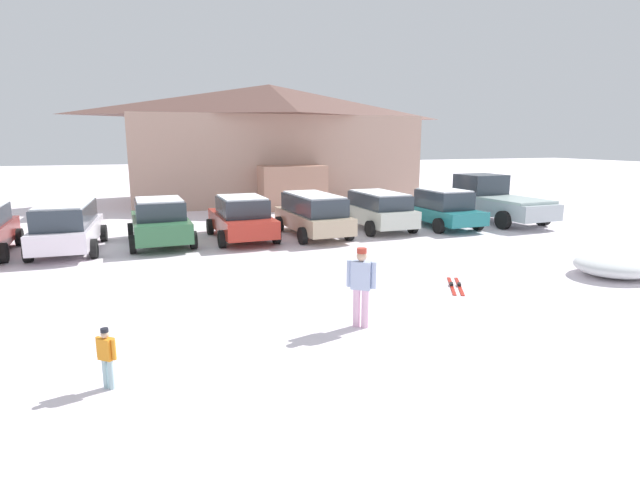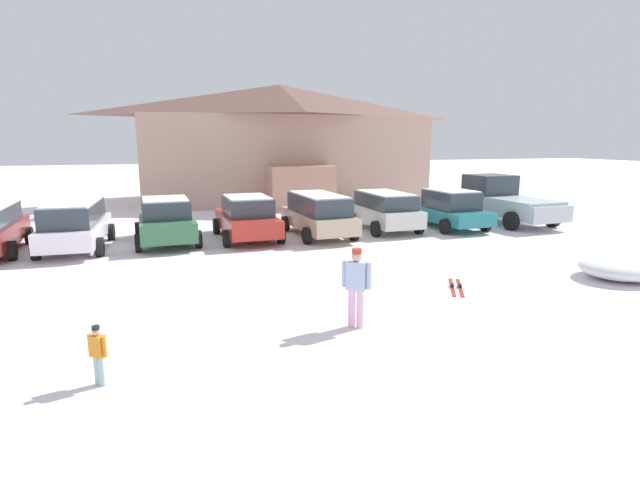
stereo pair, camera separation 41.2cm
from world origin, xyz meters
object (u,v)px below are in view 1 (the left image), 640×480
Objects in this scene: parked_green_coupe at (160,221)px; parked_red_sedan at (242,218)px; parked_white_suv at (67,225)px; plowed_snow_pile at (619,265)px; pair_of_skis at (455,286)px; skier_child_in_orange_jacket at (107,355)px; parked_teal_hatchback at (442,208)px; parked_silver_wagon at (378,209)px; parked_beige_suv at (313,213)px; skier_adult_in_blue_parka at (361,283)px; pickup_truck at (493,200)px; ski_lodge at (270,142)px.

parked_red_sedan is (3.01, -0.09, -0.01)m from parked_green_coupe.
parked_white_suv reaches higher than plowed_snow_pile.
parked_green_coupe is at bearing 130.41° from pair_of_skis.
parked_red_sedan is at bearing -1.65° from parked_green_coupe.
skier_child_in_orange_jacket is (-4.26, -11.11, -0.29)m from parked_red_sedan.
parked_silver_wagon is at bearing 173.84° from parked_teal_hatchback.
parked_beige_suv is (8.89, -0.22, -0.01)m from parked_white_suv.
plowed_snow_pile reaches higher than pair_of_skis.
pair_of_skis is (10.15, -8.18, -0.90)m from parked_white_suv.
parked_teal_hatchback is (6.02, 0.04, -0.07)m from parked_beige_suv.
skier_adult_in_blue_parka is (-2.30, -9.76, 0.03)m from parked_beige_suv.
pickup_truck is at bearing 3.59° from parked_silver_wagon.
skier_child_in_orange_jacket is (-7.08, -10.83, -0.36)m from parked_beige_suv.
ski_lodge is 16.83m from parked_white_suv.
plowed_snow_pile is (4.68, -21.69, -3.34)m from ski_lodge.
skier_child_in_orange_jacket is (-13.10, -10.87, -0.28)m from parked_teal_hatchback.
parked_teal_hatchback is (14.91, -0.18, -0.08)m from parked_white_suv.
parked_beige_suv is at bearing -179.66° from parked_teal_hatchback.
parked_white_suv reaches higher than parked_red_sedan.
parked_green_coupe is at bearing -178.59° from pickup_truck.
pickup_truck reaches higher than parked_silver_wagon.
parked_red_sedan is 5.91m from parked_silver_wagon.
skier_adult_in_blue_parka is at bearing -87.05° from parked_red_sedan.
parked_green_coupe is 1.07× the size of parked_silver_wagon.
parked_teal_hatchback is 3.36m from pickup_truck.
skier_adult_in_blue_parka is at bearing -99.70° from ski_lodge.
parked_green_coupe reaches higher than parked_beige_suv.
parked_silver_wagon is at bearing -83.38° from ski_lodge.
pair_of_skis is at bearing 18.98° from skier_child_in_orange_jacket.
pickup_truck is 15.65m from skier_adult_in_blue_parka.
parked_white_suv is 14.91m from parked_teal_hatchback.
ski_lodge is 4.05× the size of parked_teal_hatchback.
ski_lodge is 6.76× the size of plowed_snow_pile.
parked_white_suv is 11.20m from skier_child_in_orange_jacket.
parked_white_suv is 1.79× the size of plowed_snow_pile.
skier_child_in_orange_jacket is at bearing -110.95° from parked_red_sedan.
skier_child_in_orange_jacket is 8.83m from pair_of_skis.
parked_teal_hatchback is 12.86m from skier_adult_in_blue_parka.
ski_lodge reaches higher than parked_white_suv.
parked_silver_wagon reaches higher than skier_child_in_orange_jacket.
plowed_snow_pile is (8.58, 1.16, -0.63)m from skier_adult_in_blue_parka.
parked_silver_wagon reaches higher than pair_of_skis.
parked_green_coupe is 0.73× the size of pickup_truck.
parked_teal_hatchback is (2.94, -0.32, -0.04)m from parked_silver_wagon.
pickup_truck is 11.89m from pair_of_skis.
parked_teal_hatchback is at bearing -6.16° from parked_silver_wagon.
parked_beige_suv reaches higher than pair_of_skis.
parked_red_sedan is at bearing 135.69° from plowed_snow_pile.
parked_red_sedan is 1.71× the size of plowed_snow_pile.
skier_adult_in_blue_parka is at bearing 12.61° from skier_child_in_orange_jacket.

